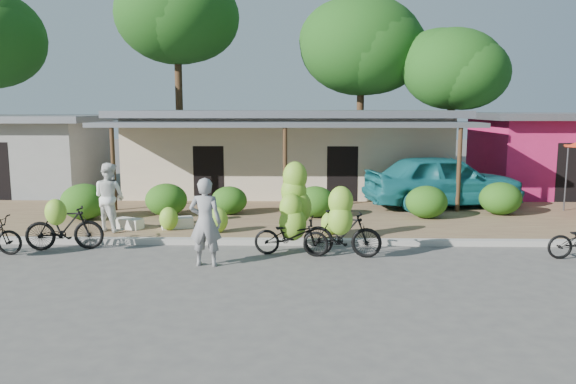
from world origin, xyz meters
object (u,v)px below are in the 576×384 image
tree_far_center (173,13)px  bike_left (63,226)px  sack_near (177,223)px  vendor (205,222)px  bike_center (293,218)px  tree_center_right (357,44)px  teal_van (443,180)px  sack_far (129,223)px  tree_near_right (448,67)px  bike_right (342,228)px  bystander (109,197)px

tree_far_center → bike_left: (0.42, -14.83, -7.40)m
sack_near → vendor: size_ratio=0.43×
bike_center → tree_center_right: bearing=-2.4°
tree_far_center → tree_center_right: size_ratio=1.16×
tree_center_right → sack_near: tree_center_right is taller
bike_left → teal_van: size_ratio=0.36×
tree_center_right → bike_center: (-3.00, -15.40, -5.71)m
bike_center → sack_far: size_ratio=2.91×
bike_left → sack_far: 2.27m
bike_left → teal_van: (10.61, 5.72, 0.41)m
tree_near_right → teal_van: (-1.97, -7.61, -4.30)m
tree_center_right → teal_van: (2.03, -9.61, -5.55)m
tree_near_right → vendor: bearing=-121.4°
sack_near → sack_far: (-1.34, -0.08, -0.01)m
teal_van → tree_near_right: bearing=-25.9°
bike_right → vendor: size_ratio=0.96×
bike_right → sack_near: bike_right is taller
bike_left → sack_far: (0.98, 2.01, -0.35)m
tree_far_center → bike_left: size_ratio=5.36×
bike_right → bystander: 6.58m
tree_center_right → bystander: tree_center_right is taller
sack_far → vendor: vendor is taller
vendor → teal_van: bearing=-129.9°
bike_left → vendor: size_ratio=0.98×
tree_far_center → bystander: bearing=-85.7°
sack_near → teal_van: (8.29, 3.63, 0.75)m
tree_far_center → teal_van: 15.93m
bike_right → teal_van: (3.90, 6.31, 0.30)m
tree_near_right → sack_far: size_ratio=9.46×
tree_center_right → tree_near_right: 4.65m
bike_left → bike_right: 6.74m
sack_far → bike_left: bearing=-116.0°
tree_far_center → tree_near_right: size_ratio=1.45×
bike_left → teal_van: teal_van is taller
teal_van → bystander: bearing=100.3°
tree_center_right → bystander: bearing=-120.5°
bike_left → bystander: size_ratio=1.02×
bike_left → sack_far: size_ratio=2.56×
sack_near → teal_van: teal_van is taller
bike_right → tree_near_right: bearing=-14.0°
tree_far_center → vendor: tree_far_center is taller
bike_center → bystander: 5.33m
sack_far → bystander: size_ratio=0.40×
bike_right → sack_near: size_ratio=2.23×
sack_near → vendor: (1.36, -3.33, 0.71)m
bike_left → sack_near: size_ratio=2.26×
tree_center_right → sack_near: size_ratio=10.46×
tree_center_right → bike_center: size_ratio=4.08×
sack_far → bike_center: bearing=-24.3°
bike_left → bike_center: bike_center is taller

